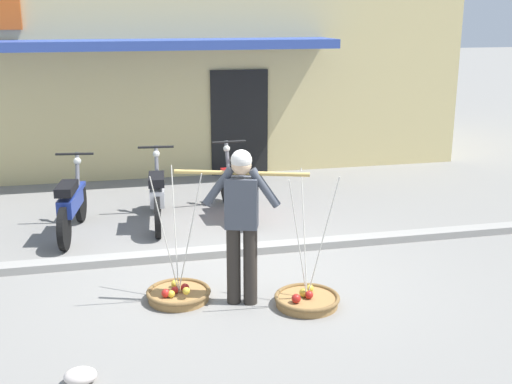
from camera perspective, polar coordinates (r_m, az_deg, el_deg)
The scene contains 10 objects.
ground_plane at distance 7.82m, azimuth -1.41°, elevation -7.32°, with size 90.00×90.00×0.00m, color gray.
sidewalk_curb at distance 8.44m, azimuth -2.38°, elevation -5.20°, with size 20.00×0.24×0.10m, color gray.
fruit_vendor at distance 6.76m, azimuth -1.27°, elevation -2.22°, with size 1.34×0.50×1.70m.
fruit_basket_left_side at distance 7.20m, azimuth -6.85°, elevation -8.88°, with size 0.71×0.71×1.45m.
fruit_basket_right_side at distance 7.05m, azimuth 4.51°, elevation -9.40°, with size 0.71×0.71×1.45m.
motorcycle_nearest_shop at distance 9.37m, azimuth -15.96°, elevation -1.06°, with size 0.54×1.81×1.09m.
motorcycle_second_in_row at distance 9.60m, azimuth -8.70°, elevation -0.24°, with size 0.54×1.82×1.09m.
motorcycle_third_in_row at distance 9.90m, azimuth -1.66°, elevation 0.42°, with size 0.54×1.82×1.09m.
storefront_building at distance 14.54m, azimuth -11.25°, elevation 11.61°, with size 13.00×6.00×4.20m.
plastic_litter_bag at distance 5.89m, azimuth -15.24°, elevation -15.38°, with size 0.28×0.22×0.14m, color silver.
Camera 1 is at (-1.43, -7.06, 3.05)m, focal length 45.34 mm.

